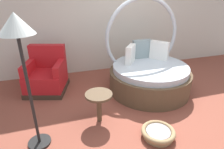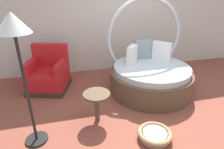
% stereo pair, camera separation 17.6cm
% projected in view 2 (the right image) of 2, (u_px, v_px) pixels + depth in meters
% --- Properties ---
extents(ground_plane, '(8.00, 8.00, 0.02)m').
position_uv_depth(ground_plane, '(153.00, 112.00, 3.48)').
color(ground_plane, brown).
extents(back_wall, '(8.00, 0.12, 2.97)m').
position_uv_depth(back_wall, '(120.00, 12.00, 4.81)').
color(back_wall, beige).
rests_on(back_wall, ground_plane).
extents(round_daybed, '(1.70, 1.70, 1.91)m').
position_uv_depth(round_daybed, '(150.00, 73.00, 4.08)').
color(round_daybed, brown).
rests_on(round_daybed, ground_plane).
extents(red_armchair, '(0.99, 0.99, 0.94)m').
position_uv_depth(red_armchair, '(49.00, 74.00, 4.16)').
color(red_armchair, '#38281E').
rests_on(red_armchair, ground_plane).
extents(pet_basket, '(0.51, 0.51, 0.13)m').
position_uv_depth(pet_basket, '(155.00, 135.00, 2.83)').
color(pet_basket, '#9E7F56').
rests_on(pet_basket, ground_plane).
extents(side_table, '(0.44, 0.44, 0.52)m').
position_uv_depth(side_table, '(97.00, 98.00, 3.08)').
color(side_table, brown).
rests_on(side_table, ground_plane).
extents(floor_lamp, '(0.40, 0.40, 1.82)m').
position_uv_depth(floor_lamp, '(15.00, 37.00, 2.19)').
color(floor_lamp, black).
rests_on(floor_lamp, ground_plane).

